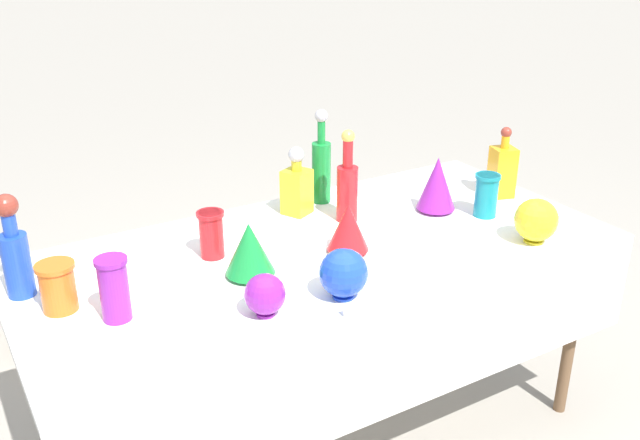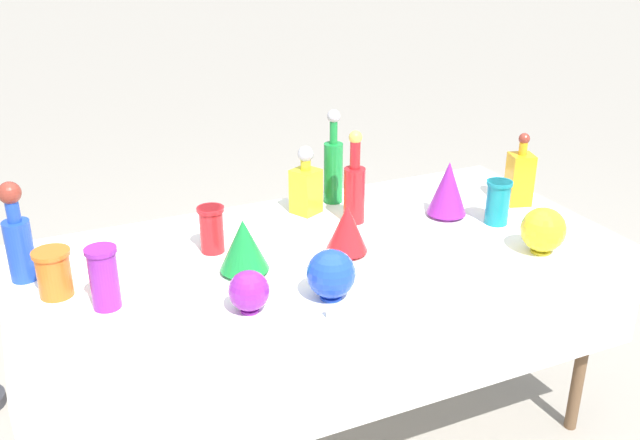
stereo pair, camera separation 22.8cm
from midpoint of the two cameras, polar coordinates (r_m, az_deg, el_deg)
name	(u,v)px [view 1 (the left image)]	position (r m, az deg, el deg)	size (l,w,h in m)	color
ground_plane	(320,433)	(2.74, -2.49, -16.77)	(40.00, 40.00, 0.00)	#A0998C
display_table	(326,270)	(2.32, -2.33, -4.07)	(1.93, 0.91, 0.76)	white
tall_bottle_0	(347,186)	(2.48, -0.43, 2.67)	(0.07, 0.07, 0.33)	red
tall_bottle_1	(321,166)	(2.64, -2.36, 4.31)	(0.07, 0.07, 0.36)	#198C38
tall_bottle_2	(15,252)	(2.21, -26.00, -2.39)	(0.08, 0.08, 0.31)	blue
square_decanter_0	(502,169)	(2.77, 12.12, 3.94)	(0.11, 0.11, 0.27)	orange
square_decanter_1	(297,186)	(2.55, -4.43, 2.64)	(0.12, 0.12, 0.25)	yellow
slender_vase_0	(486,194)	(2.58, 10.73, 2.03)	(0.09, 0.09, 0.16)	teal
slender_vase_1	(114,287)	(2.00, -19.36, -5.17)	(0.09, 0.09, 0.18)	purple
slender_vase_2	(211,233)	(2.27, -11.54, -1.06)	(0.09, 0.09, 0.15)	red
slender_vase_3	(57,285)	(2.11, -23.23, -4.89)	(0.11, 0.11, 0.14)	orange
fluted_vase_0	(249,249)	(2.13, -8.73, -2.36)	(0.15, 0.15, 0.17)	#198C38
fluted_vase_1	(348,227)	(2.25, -0.62, -0.66)	(0.13, 0.13, 0.17)	red
fluted_vase_2	(437,184)	(2.58, 6.87, 2.87)	(0.14, 0.14, 0.20)	purple
round_bowl_0	(344,273)	(2.00, -1.37, -4.35)	(0.14, 0.14, 0.15)	blue
round_bowl_1	(536,220)	(2.40, 14.35, -0.07)	(0.14, 0.14, 0.15)	yellow
round_bowl_2	(265,294)	(1.94, -7.82, -6.01)	(0.11, 0.11, 0.12)	purple
price_tag_left	(353,310)	(1.94, -0.72, -7.28)	(0.05, 0.01, 0.04)	white
cardboard_box_behind_left	(85,305)	(3.45, -20.13, -6.46)	(0.55, 0.45, 0.34)	tan
cardboard_box_behind_right	(167,280)	(3.51, -13.99, -4.73)	(0.48, 0.37, 0.37)	tan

